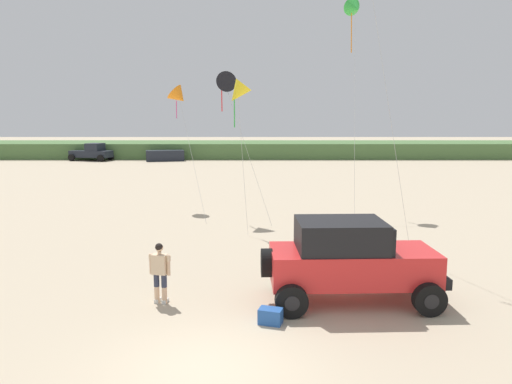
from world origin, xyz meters
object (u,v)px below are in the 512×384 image
distant_sedan (165,156)px  kite_pink_ribbon (224,83)px  person_watching (159,270)px  kite_orange_streamer (237,93)px  cooler_box (270,316)px  jeep (349,259)px  distant_pickup (92,152)px  kite_black_sled (354,9)px  kite_red_delta (178,97)px

distant_sedan → kite_pink_ribbon: bearing=-87.0°
person_watching → kite_orange_streamer: bearing=78.7°
cooler_box → kite_pink_ribbon: bearing=114.9°
jeep → distant_pickup: size_ratio=0.99×
person_watching → kite_pink_ribbon: 13.11m
cooler_box → kite_black_sled: bearing=89.4°
person_watching → cooler_box: 3.31m
kite_red_delta → kite_orange_streamer: bearing=-58.6°
kite_orange_streamer → kite_red_delta: kite_red_delta is taller
person_watching → cooler_box: bearing=-24.5°
kite_orange_streamer → kite_black_sled: kite_black_sled is taller
jeep → person_watching: size_ratio=2.93×
jeep → kite_red_delta: (-6.76, 14.42, 4.87)m
kite_red_delta → cooler_box: bearing=-73.9°
person_watching → kite_black_sled: 18.85m
jeep → person_watching: 5.12m
kite_pink_ribbon → person_watching: bearing=-95.1°
jeep → kite_black_sled: kite_black_sled is taller
jeep → kite_pink_ribbon: bearing=109.2°
jeep → distant_sedan: bearing=106.9°
cooler_box → kite_red_delta: bearing=122.8°
cooler_box → kite_red_delta: (-4.58, 15.88, 5.88)m
kite_orange_streamer → kite_black_sled: bearing=41.2°
jeep → person_watching: jeep is taller
distant_sedan → kite_orange_streamer: kite_orange_streamer is taller
person_watching → kite_orange_streamer: 10.43m
jeep → kite_orange_streamer: 10.57m
distant_pickup → kite_black_sled: size_ratio=0.44×
kite_orange_streamer → kite_pink_ribbon: 2.99m
cooler_box → kite_red_delta: 17.55m
person_watching → kite_black_sled: size_ratio=0.15×
person_watching → kite_pink_ribbon: size_ratio=0.23×
person_watching → kite_orange_streamer: (1.79, 8.94, 5.07)m
distant_pickup → kite_red_delta: size_ratio=0.73×
cooler_box → kite_red_delta: kite_red_delta is taller
distant_pickup → kite_black_sled: 38.51m
jeep → kite_pink_ribbon: size_ratio=0.67×
person_watching → cooler_box: person_watching is taller
cooler_box → kite_pink_ribbon: (-1.89, 13.11, 6.40)m
person_watching → distant_sedan: (-7.72, 42.45, -0.34)m
kite_pink_ribbon → jeep: bearing=-70.8°
person_watching → kite_pink_ribbon: bearing=84.9°
kite_red_delta → kite_black_sled: bearing=-2.2°
distant_pickup → kite_pink_ribbon: kite_pink_ribbon is taller
cooler_box → kite_orange_streamer: size_ratio=0.08×
kite_orange_streamer → kite_black_sled: 9.21m
cooler_box → distant_sedan: size_ratio=0.13×
kite_orange_streamer → kite_black_sled: (6.00, 5.25, 4.60)m
person_watching → jeep: bearing=1.4°
jeep → kite_red_delta: kite_red_delta is taller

